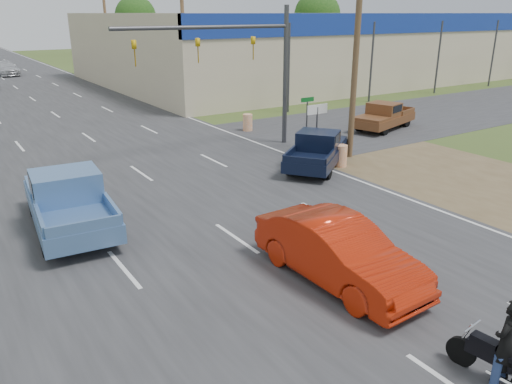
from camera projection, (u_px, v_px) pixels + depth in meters
main_road at (32, 99)px, 40.62m from camera, size 15.00×180.00×0.02m
cross_road at (125, 163)px, 23.34m from camera, size 120.00×10.00×0.02m
dirt_verge at (419, 166)px, 22.77m from camera, size 8.00×18.00×0.01m
big_box_store at (331, 44)px, 56.04m from camera, size 50.00×28.10×6.60m
utility_pole_1 at (357, 43)px, 22.55m from camera, size 2.00×0.28×10.00m
utility_pole_2 at (183, 32)px, 36.68m from camera, size 2.00×0.28×10.00m
utility_pole_3 at (106, 26)px, 50.81m from camera, size 2.00×0.28×10.00m
tree_3 at (317, 15)px, 90.60m from camera, size 8.40×8.40×10.40m
tree_5 at (136, 17)px, 97.37m from camera, size 7.98×7.98×9.88m
barrel_0 at (341, 156)px, 22.62m from camera, size 0.56×0.56×1.00m
barrel_1 at (248, 123)px, 29.50m from camera, size 0.56×0.56×1.00m
lane_sign at (317, 118)px, 23.81m from camera, size 1.20×0.08×2.52m
street_name_sign at (307, 117)px, 25.40m from camera, size 0.80×0.08×2.61m
signal_mast at (241, 53)px, 23.96m from camera, size 9.12×0.40×7.00m
red_convertible at (338, 252)px, 12.80m from camera, size 1.91×5.08×1.66m
motorcycle at (504, 367)px, 9.24m from camera, size 0.62×1.93×0.98m
rider at (506, 346)px, 9.12m from camera, size 0.68×0.49×1.73m
blue_pickup at (68, 199)px, 16.07m from camera, size 2.70×5.90×1.90m
navy_pickup at (318, 149)px, 22.47m from camera, size 5.10×4.49×1.64m
brown_pickup at (383, 116)px, 29.78m from camera, size 5.14×3.12×1.60m
distant_car_silver at (6, 69)px, 55.68m from camera, size 2.32×5.22×1.49m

